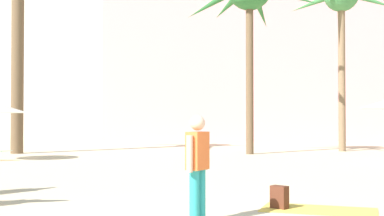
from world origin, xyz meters
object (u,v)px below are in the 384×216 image
Objects in this scene: backpack at (280,198)px; person_near_right at (197,164)px; beach_towel at (319,210)px; palm_tree_right at (341,5)px.

backpack is 2.04m from person_near_right.
beach_towel is 0.71m from backpack.
backpack is 0.25× the size of person_near_right.
person_near_right is (-1.42, -1.28, 0.72)m from backpack.
person_near_right reaches higher than backpack.
beach_towel is 2.58m from person_near_right.
palm_tree_right is 19.02m from beach_towel.
palm_tree_right is 4.43× the size of beach_towel.
person_near_right is at bearing -150.54° from beach_towel.
beach_towel is at bearing -124.37° from person_near_right.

